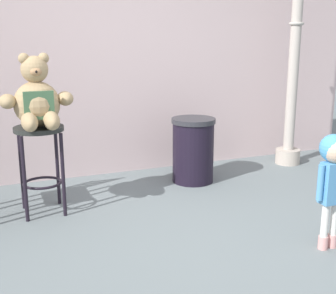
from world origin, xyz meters
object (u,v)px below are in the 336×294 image
Objects in this scene: teddy_bear at (37,101)px; child_walking at (334,167)px; lamppost at (293,69)px; bar_stool_with_teddy at (40,151)px; trash_bin at (193,150)px.

teddy_bear reaches higher than child_walking.
lamppost is at bearing -119.04° from child_walking.
lamppost is (3.01, 0.52, 0.15)m from teddy_bear.
bar_stool_with_teddy is at bearing -170.79° from lamppost.
teddy_bear is 0.21× the size of lamppost.
teddy_bear is 0.89× the size of trash_bin.
trash_bin is at bearing -172.15° from lamppost.
child_walking is 0.30× the size of lamppost.
teddy_bear is 1.77m from trash_bin.
trash_bin is 1.62m from lamppost.
child_walking is 2.37m from lamppost.
trash_bin is at bearing -81.50° from child_walking.
teddy_bear is (0.00, -0.03, 0.44)m from bar_stool_with_teddy.
bar_stool_with_teddy is 1.65m from trash_bin.
lamppost reaches higher than teddy_bear.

